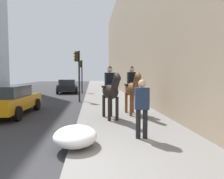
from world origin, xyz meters
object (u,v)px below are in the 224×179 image
at_px(pedestrian_greeting, 142,105).
at_px(traffic_light_near_curb, 78,68).
at_px(car_near_lane, 68,86).
at_px(car_mid_lane, 8,100).
at_px(mounted_horse_far, 132,88).
at_px(traffic_light_far_curb, 81,71).
at_px(mounted_horse_near, 111,90).

bearing_deg(pedestrian_greeting, traffic_light_near_curb, 18.81).
height_order(car_near_lane, car_mid_lane, same).
xyz_separation_m(mounted_horse_far, car_near_lane, (13.70, 4.44, -0.60)).
bearing_deg(traffic_light_far_curb, traffic_light_near_curb, -178.98).
height_order(car_near_lane, traffic_light_far_curb, traffic_light_far_curb).
distance_m(mounted_horse_far, car_near_lane, 14.41).
xyz_separation_m(mounted_horse_near, pedestrian_greeting, (-2.88, -0.65, -0.23)).
relative_size(car_near_lane, traffic_light_near_curb, 1.19).
relative_size(mounted_horse_far, traffic_light_far_curb, 0.65).
xyz_separation_m(car_near_lane, traffic_light_near_curb, (-7.93, -1.60, 1.70)).
relative_size(mounted_horse_near, mounted_horse_far, 0.99).
bearing_deg(pedestrian_greeting, mounted_horse_near, 17.46).
bearing_deg(mounted_horse_near, car_mid_lane, -122.27).
height_order(mounted_horse_far, car_mid_lane, mounted_horse_far).
relative_size(mounted_horse_near, pedestrian_greeting, 1.30).
xyz_separation_m(mounted_horse_far, car_mid_lane, (0.93, 5.86, -0.60)).
distance_m(car_near_lane, car_mid_lane, 12.85).
xyz_separation_m(pedestrian_greeting, car_mid_lane, (4.74, 5.43, -0.34)).
bearing_deg(car_mid_lane, mounted_horse_far, -96.64).
bearing_deg(traffic_light_far_curb, mounted_horse_far, -167.16).
bearing_deg(car_near_lane, car_mid_lane, 171.30).
bearing_deg(mounted_horse_far, car_mid_lane, -103.54).
xyz_separation_m(mounted_horse_near, traffic_light_near_curb, (6.70, 1.75, 1.12)).
height_order(pedestrian_greeting, car_near_lane, pedestrian_greeting).
bearing_deg(traffic_light_near_curb, car_mid_lane, 147.97).
xyz_separation_m(mounted_horse_far, pedestrian_greeting, (-3.81, 0.44, -0.26)).
height_order(mounted_horse_near, pedestrian_greeting, mounted_horse_near).
relative_size(mounted_horse_far, car_mid_lane, 0.48).
bearing_deg(car_near_lane, traffic_light_far_curb, -117.56).
height_order(car_mid_lane, traffic_light_near_curb, traffic_light_near_curb).
height_order(pedestrian_greeting, traffic_light_far_curb, traffic_light_far_curb).
bearing_deg(car_mid_lane, car_near_lane, -4.03).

